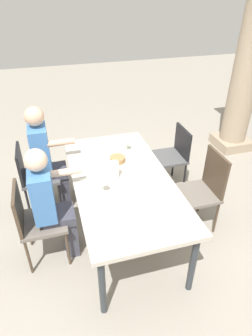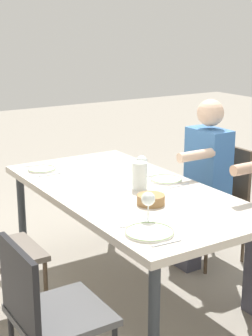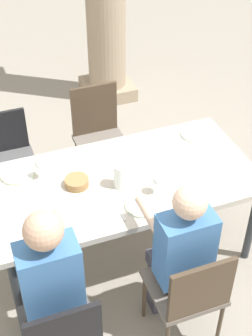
{
  "view_description": "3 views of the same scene",
  "coord_description": "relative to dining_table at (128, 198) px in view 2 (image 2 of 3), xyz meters",
  "views": [
    {
      "loc": [
        2.37,
        -0.63,
        2.49
      ],
      "look_at": [
        -0.02,
        0.05,
        0.87
      ],
      "focal_mm": 31.02,
      "sensor_mm": 36.0,
      "label": 1
    },
    {
      "loc": [
        -2.76,
        1.75,
        1.82
      ],
      "look_at": [
        0.14,
        -0.08,
        0.86
      ],
      "focal_mm": 55.38,
      "sensor_mm": 36.0,
      "label": 2
    },
    {
      "loc": [
        -0.92,
        -2.54,
        3.05
      ],
      "look_at": [
        0.02,
        -0.02,
        0.87
      ],
      "focal_mm": 52.31,
      "sensor_mm": 36.0,
      "label": 3
    }
  ],
  "objects": [
    {
      "name": "plate_1",
      "position": [
        0.02,
        -0.33,
        0.07
      ],
      "size": [
        0.22,
        0.22,
        0.02
      ],
      "color": "white",
      "rests_on": "dining_table"
    },
    {
      "name": "bread_basket",
      "position": [
        -0.33,
        0.04,
        0.09
      ],
      "size": [
        0.17,
        0.17,
        0.06
      ],
      "primitive_type": "cylinder",
      "color": "#9E7547",
      "rests_on": "dining_table"
    },
    {
      "name": "fork_0",
      "position": [
        -0.85,
        0.31,
        0.06
      ],
      "size": [
        0.03,
        0.17,
        0.01
      ],
      "primitive_type": "cube",
      "rotation": [
        0.0,
        0.0,
        -0.07
      ],
      "color": "silver",
      "rests_on": "dining_table"
    },
    {
      "name": "plate_2",
      "position": [
        0.73,
        0.3,
        0.07
      ],
      "size": [
        0.21,
        0.21,
        0.02
      ],
      "color": "white",
      "rests_on": "dining_table"
    },
    {
      "name": "spoon_0",
      "position": [
        -0.55,
        0.31,
        0.06
      ],
      "size": [
        0.02,
        0.17,
        0.01
      ],
      "primitive_type": "cube",
      "rotation": [
        0.0,
        0.0,
        0.04
      ],
      "color": "silver",
      "rests_on": "dining_table"
    },
    {
      "name": "fork_1",
      "position": [
        -0.13,
        -0.33,
        0.06
      ],
      "size": [
        0.02,
        0.17,
        0.01
      ],
      "primitive_type": "cube",
      "rotation": [
        0.0,
        0.0,
        0.04
      ],
      "color": "silver",
      "rests_on": "dining_table"
    },
    {
      "name": "plate_0",
      "position": [
        -0.7,
        0.31,
        0.07
      ],
      "size": [
        0.26,
        0.26,
        0.02
      ],
      "color": "white",
      "rests_on": "dining_table"
    },
    {
      "name": "dining_table",
      "position": [
        0.0,
        0.0,
        0.0
      ],
      "size": [
        1.96,
        0.99,
        0.76
      ],
      "color": "beige",
      "rests_on": "ground"
    },
    {
      "name": "wine_glass_1",
      "position": [
        0.18,
        -0.23,
        0.18
      ],
      "size": [
        0.08,
        0.08,
        0.16
      ],
      "color": "white",
      "rests_on": "dining_table"
    },
    {
      "name": "chair_mid_south",
      "position": [
        0.11,
        -0.91,
        -0.17
      ],
      "size": [
        0.44,
        0.44,
        0.9
      ],
      "color": "#6A6158",
      "rests_on": "ground"
    },
    {
      "name": "diner_man_white",
      "position": [
        0.11,
        -0.73,
        -0.01
      ],
      "size": [
        0.35,
        0.49,
        1.28
      ],
      "color": "#3F3F4C",
      "rests_on": "ground"
    },
    {
      "name": "water_pitcher",
      "position": [
        -0.04,
        -0.07,
        0.14
      ],
      "size": [
        0.1,
        0.1,
        0.18
      ],
      "color": "white",
      "rests_on": "dining_table"
    },
    {
      "name": "fork_2",
      "position": [
        0.58,
        0.3,
        0.06
      ],
      "size": [
        0.02,
        0.17,
        0.01
      ],
      "primitive_type": "cube",
      "rotation": [
        0.0,
        0.0,
        -0.01
      ],
      "color": "silver",
      "rests_on": "dining_table"
    },
    {
      "name": "spoon_2",
      "position": [
        0.88,
        0.3,
        0.06
      ],
      "size": [
        0.03,
        0.17,
        0.01
      ],
      "primitive_type": "cube",
      "rotation": [
        0.0,
        0.0,
        -0.09
      ],
      "color": "silver",
      "rests_on": "dining_table"
    },
    {
      "name": "wine_glass_0",
      "position": [
        -0.54,
        0.21,
        0.19
      ],
      "size": [
        0.08,
        0.08,
        0.17
      ],
      "color": "white",
      "rests_on": "dining_table"
    },
    {
      "name": "ground_plane",
      "position": [
        0.0,
        0.0,
        -0.7
      ],
      "size": [
        16.0,
        16.0,
        0.0
      ],
      "primitive_type": "plane",
      "color": "gray"
    },
    {
      "name": "spoon_1",
      "position": [
        0.17,
        -0.33,
        0.06
      ],
      "size": [
        0.02,
        0.17,
        0.01
      ],
      "primitive_type": "cube",
      "rotation": [
        0.0,
        0.0,
        0.03
      ],
      "color": "silver",
      "rests_on": "dining_table"
    },
    {
      "name": "chair_west_north",
      "position": [
        -0.71,
        0.91,
        -0.19
      ],
      "size": [
        0.44,
        0.44,
        0.86
      ],
      "color": "#4F4F50",
      "rests_on": "ground"
    }
  ]
}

